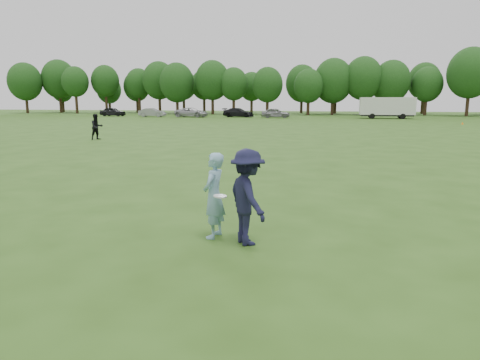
{
  "coord_description": "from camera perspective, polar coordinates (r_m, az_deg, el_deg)",
  "views": [
    {
      "loc": [
        2.05,
        -9.04,
        2.91
      ],
      "look_at": [
        0.14,
        0.34,
        1.1
      ],
      "focal_mm": 32.0,
      "sensor_mm": 36.0,
      "label": 1
    }
  ],
  "objects": [
    {
      "name": "ground",
      "position": [
        9.71,
        -1.21,
        -6.72
      ],
      "size": [
        200.0,
        200.0,
        0.0
      ],
      "primitive_type": "plane",
      "color": "#2B4C15",
      "rests_on": "ground"
    },
    {
      "name": "thrower",
      "position": [
        9.04,
        -3.5,
        -2.08
      ],
      "size": [
        0.53,
        0.72,
        1.82
      ],
      "primitive_type": "imported",
      "rotation": [
        0.0,
        0.0,
        -1.72
      ],
      "color": "#80AFC7",
      "rests_on": "ground"
    },
    {
      "name": "defender",
      "position": [
        8.6,
        1.02,
        -2.29
      ],
      "size": [
        1.32,
        1.45,
        1.95
      ],
      "primitive_type": "imported",
      "rotation": [
        0.0,
        0.0,
        2.18
      ],
      "color": "#171834",
      "rests_on": "ground"
    },
    {
      "name": "player_far_a",
      "position": [
        33.05,
        -18.57,
        6.74
      ],
      "size": [
        1.11,
        1.15,
        1.87
      ],
      "primitive_type": "imported",
      "rotation": [
        0.0,
        0.0,
        0.95
      ],
      "color": "black",
      "rests_on": "ground"
    },
    {
      "name": "car_a",
      "position": [
        78.92,
        -16.61,
        8.72
      ],
      "size": [
        4.55,
        2.04,
        1.52
      ],
      "primitive_type": "imported",
      "rotation": [
        0.0,
        0.0,
        1.51
      ],
      "color": "black",
      "rests_on": "ground"
    },
    {
      "name": "car_b",
      "position": [
        73.68,
        -11.63,
        8.8
      ],
      "size": [
        4.51,
        1.85,
        1.45
      ],
      "primitive_type": "imported",
      "rotation": [
        0.0,
        0.0,
        1.64
      ],
      "color": "gray",
      "rests_on": "ground"
    },
    {
      "name": "car_c",
      "position": [
        71.73,
        -6.46,
        8.94
      ],
      "size": [
        5.8,
        3.22,
        1.54
      ],
      "primitive_type": "imported",
      "rotation": [
        0.0,
        0.0,
        1.45
      ],
      "color": "#A7A6AB",
      "rests_on": "ground"
    },
    {
      "name": "car_d",
      "position": [
        71.41,
        -0.21,
        8.98
      ],
      "size": [
        5.32,
        2.61,
        1.49
      ],
      "primitive_type": "imported",
      "rotation": [
        0.0,
        0.0,
        1.47
      ],
      "color": "black",
      "rests_on": "ground"
    },
    {
      "name": "car_e",
      "position": [
        68.63,
        4.77,
        8.9
      ],
      "size": [
        4.69,
        2.22,
        1.55
      ],
      "primitive_type": "imported",
      "rotation": [
        0.0,
        0.0,
        1.66
      ],
      "color": "gray",
      "rests_on": "ground"
    },
    {
      "name": "field_cone",
      "position": [
        56.93,
        27.54,
        6.74
      ],
      "size": [
        0.28,
        0.28,
        0.3
      ],
      "primitive_type": "cone",
      "color": "orange",
      "rests_on": "ground"
    },
    {
      "name": "disc_in_play",
      "position": [
        8.69,
        -2.67,
        -2.16
      ],
      "size": [
        0.29,
        0.29,
        0.05
      ],
      "color": "white",
      "rests_on": "ground"
    },
    {
      "name": "cargo_trailer",
      "position": [
        69.65,
        19.0,
        9.21
      ],
      "size": [
        9.0,
        2.75,
        3.2
      ],
      "color": "silver",
      "rests_on": "ground"
    },
    {
      "name": "treeline",
      "position": [
        86.01,
        12.3,
        12.71
      ],
      "size": [
        130.35,
        18.39,
        11.74
      ],
      "color": "#332114",
      "rests_on": "ground"
    }
  ]
}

